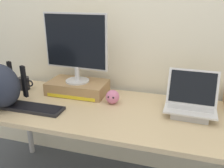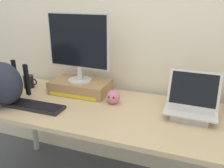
{
  "view_description": "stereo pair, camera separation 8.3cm",
  "coord_description": "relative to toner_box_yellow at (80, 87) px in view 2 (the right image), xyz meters",
  "views": [
    {
      "loc": [
        0.41,
        -1.37,
        1.44
      ],
      "look_at": [
        0.0,
        0.0,
        0.91
      ],
      "focal_mm": 37.98,
      "sensor_mm": 36.0,
      "label": 1
    },
    {
      "loc": [
        0.49,
        -1.34,
        1.44
      ],
      "look_at": [
        0.0,
        0.0,
        0.91
      ],
      "focal_mm": 37.98,
      "sensor_mm": 36.0,
      "label": 2
    }
  ],
  "objects": [
    {
      "name": "toner_box_yellow",
      "position": [
        0.0,
        0.0,
        0.0
      ],
      "size": [
        0.45,
        0.26,
        0.09
      ],
      "color": "#9E7A51",
      "rests_on": "desk"
    },
    {
      "name": "desktop_monitor",
      "position": [
        -0.0,
        -0.0,
        0.33
      ],
      "size": [
        0.49,
        0.18,
        0.51
      ],
      "rotation": [
        0.0,
        0.0,
        -0.06
      ],
      "color": "silver",
      "rests_on": "toner_box_yellow"
    },
    {
      "name": "coffee_mug",
      "position": [
        -0.45,
        -0.05,
        0.0
      ],
      "size": [
        0.13,
        0.08,
        0.1
      ],
      "color": "black",
      "rests_on": "desk"
    },
    {
      "name": "back_wall",
      "position": [
        0.34,
        0.26,
        0.52
      ],
      "size": [
        7.0,
        0.1,
        2.6
      ],
      "primitive_type": "cube",
      "color": "silver",
      "rests_on": "ground"
    },
    {
      "name": "messenger_backpack",
      "position": [
        -0.4,
        -0.36,
        0.1
      ],
      "size": [
        0.39,
        0.34,
        0.3
      ],
      "rotation": [
        0.0,
        0.0,
        -0.4
      ],
      "color": "#232838",
      "rests_on": "desk"
    },
    {
      "name": "external_keyboard",
      "position": [
        -0.17,
        -0.35,
        -0.04
      ],
      "size": [
        0.43,
        0.13,
        0.02
      ],
      "rotation": [
        0.0,
        0.0,
        0.0
      ],
      "color": "black",
      "rests_on": "desk"
    },
    {
      "name": "plush_toy",
      "position": [
        0.31,
        -0.1,
        0.0
      ],
      "size": [
        0.1,
        0.1,
        0.1
      ],
      "color": "#CC7099",
      "rests_on": "desk"
    },
    {
      "name": "desk",
      "position": [
        0.34,
        -0.2,
        -0.12
      ],
      "size": [
        1.95,
        0.71,
        0.73
      ],
      "color": "tan",
      "rests_on": "ground"
    },
    {
      "name": "open_laptop",
      "position": [
        0.83,
        -0.12,
        0.01
      ],
      "size": [
        0.32,
        0.25,
        0.27
      ],
      "rotation": [
        0.0,
        0.0,
        -0.04
      ],
      "color": "#ADADB2",
      "rests_on": "desk"
    }
  ]
}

